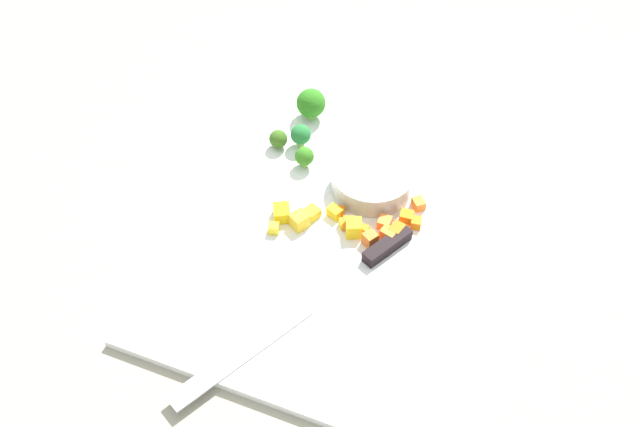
% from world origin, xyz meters
% --- Properties ---
extents(ground_plane, '(4.00, 4.00, 0.00)m').
position_xyz_m(ground_plane, '(0.00, 0.00, 0.00)').
color(ground_plane, gray).
extents(cutting_board, '(0.52, 0.32, 0.01)m').
position_xyz_m(cutting_board, '(0.00, 0.00, 0.01)').
color(cutting_board, white).
rests_on(cutting_board, ground_plane).
extents(prep_bowl, '(0.11, 0.11, 0.03)m').
position_xyz_m(prep_bowl, '(0.08, -0.04, 0.03)').
color(prep_bowl, '#BABFC2').
rests_on(prep_bowl, cutting_board).
extents(chef_knife, '(0.32, 0.18, 0.02)m').
position_xyz_m(chef_knife, '(-0.10, -0.05, 0.02)').
color(chef_knife, silver).
rests_on(chef_knife, cutting_board).
extents(carrot_dice_0, '(0.02, 0.02, 0.01)m').
position_xyz_m(carrot_dice_0, '(0.02, -0.08, 0.02)').
color(carrot_dice_0, orange).
rests_on(carrot_dice_0, cutting_board).
extents(carrot_dice_1, '(0.02, 0.02, 0.02)m').
position_xyz_m(carrot_dice_1, '(-0.00, -0.09, 0.02)').
color(carrot_dice_1, orange).
rests_on(carrot_dice_1, cutting_board).
extents(carrot_dice_2, '(0.02, 0.02, 0.01)m').
position_xyz_m(carrot_dice_2, '(0.00, -0.04, 0.02)').
color(carrot_dice_2, orange).
rests_on(carrot_dice_2, cutting_board).
extents(carrot_dice_3, '(0.02, 0.02, 0.02)m').
position_xyz_m(carrot_dice_3, '(-0.02, -0.07, 0.02)').
color(carrot_dice_3, orange).
rests_on(carrot_dice_3, cutting_board).
extents(carrot_dice_4, '(0.02, 0.02, 0.01)m').
position_xyz_m(carrot_dice_4, '(0.04, -0.10, 0.02)').
color(carrot_dice_4, orange).
rests_on(carrot_dice_4, cutting_board).
extents(carrot_dice_5, '(0.02, 0.02, 0.01)m').
position_xyz_m(carrot_dice_5, '(0.07, -0.11, 0.02)').
color(carrot_dice_5, orange).
rests_on(carrot_dice_5, cutting_board).
extents(carrot_dice_6, '(0.02, 0.01, 0.01)m').
position_xyz_m(carrot_dice_6, '(0.02, -0.02, 0.02)').
color(carrot_dice_6, orange).
rests_on(carrot_dice_6, cutting_board).
extents(carrot_dice_7, '(0.01, 0.01, 0.01)m').
position_xyz_m(carrot_dice_7, '(-0.00, -0.06, 0.02)').
color(carrot_dice_7, orange).
rests_on(carrot_dice_7, cutting_board).
extents(carrot_dice_8, '(0.02, 0.02, 0.02)m').
position_xyz_m(carrot_dice_8, '(0.01, -0.10, 0.02)').
color(carrot_dice_8, orange).
rests_on(carrot_dice_8, cutting_board).
extents(carrot_dice_9, '(0.02, 0.02, 0.01)m').
position_xyz_m(carrot_dice_9, '(0.03, -0.12, 0.02)').
color(carrot_dice_9, orange).
rests_on(carrot_dice_9, cutting_board).
extents(pepper_dice_0, '(0.02, 0.02, 0.01)m').
position_xyz_m(pepper_dice_0, '(0.01, -0.02, 0.02)').
color(pepper_dice_0, yellow).
rests_on(pepper_dice_0, cutting_board).
extents(pepper_dice_1, '(0.03, 0.03, 0.02)m').
position_xyz_m(pepper_dice_1, '(-0.01, -0.05, 0.02)').
color(pepper_dice_1, yellow).
rests_on(pepper_dice_1, cutting_board).
extents(pepper_dice_2, '(0.02, 0.02, 0.01)m').
position_xyz_m(pepper_dice_2, '(-0.04, 0.05, 0.02)').
color(pepper_dice_2, yellow).
rests_on(pepper_dice_2, cutting_board).
extents(pepper_dice_3, '(0.02, 0.02, 0.01)m').
position_xyz_m(pepper_dice_3, '(0.00, 0.01, 0.02)').
color(pepper_dice_3, yellow).
rests_on(pepper_dice_3, cutting_board).
extents(pepper_dice_4, '(0.03, 0.03, 0.02)m').
position_xyz_m(pepper_dice_4, '(-0.02, 0.02, 0.02)').
color(pepper_dice_4, yellow).
rests_on(pepper_dice_4, cutting_board).
extents(pepper_dice_5, '(0.03, 0.03, 0.02)m').
position_xyz_m(pepper_dice_5, '(-0.02, 0.05, 0.02)').
color(pepper_dice_5, yellow).
rests_on(pepper_dice_5, cutting_board).
extents(pepper_dice_6, '(0.02, 0.02, 0.01)m').
position_xyz_m(pepper_dice_6, '(-0.00, -0.03, 0.02)').
color(pepper_dice_6, yellow).
rests_on(pepper_dice_6, cutting_board).
extents(broccoli_floret_0, '(0.04, 0.04, 0.05)m').
position_xyz_m(broccoli_floret_0, '(0.18, 0.08, 0.04)').
color(broccoli_floret_0, '#85BB5C').
rests_on(broccoli_floret_0, cutting_board).
extents(broccoli_floret_1, '(0.03, 0.03, 0.03)m').
position_xyz_m(broccoli_floret_1, '(0.08, 0.05, 0.03)').
color(broccoli_floret_1, '#88B75C').
rests_on(broccoli_floret_1, cutting_board).
extents(broccoli_floret_2, '(0.03, 0.03, 0.03)m').
position_xyz_m(broccoli_floret_2, '(0.10, 0.10, 0.03)').
color(broccoli_floret_2, '#83AD5A').
rests_on(broccoli_floret_2, cutting_board).
extents(broccoli_floret_3, '(0.03, 0.03, 0.04)m').
position_xyz_m(broccoli_floret_3, '(0.12, 0.07, 0.03)').
color(broccoli_floret_3, '#98BD59').
rests_on(broccoli_floret_3, cutting_board).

